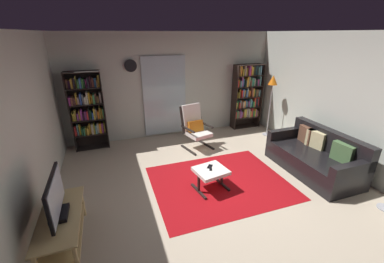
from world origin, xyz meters
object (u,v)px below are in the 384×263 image
television (56,199)px  bookshelf_near_tv (87,109)px  leather_sofa (315,157)px  bookshelf_near_sofa (247,94)px  tv_remote (210,168)px  lounge_armchair (195,126)px  ottoman (211,173)px  cell_phone (210,166)px  floor_lamp_by_shelf (272,86)px  tv_stand (63,225)px  wall_clock (131,66)px

television → bookshelf_near_tv: 3.03m
bookshelf_near_tv → leather_sofa: (4.16, -2.61, -0.66)m
bookshelf_near_sofa → leather_sofa: bookshelf_near_sofa is taller
television → tv_remote: bearing=13.6°
leather_sofa → tv_remote: bearing=176.3°
bookshelf_near_tv → lounge_armchair: bearing=-18.5°
leather_sofa → ottoman: (-2.18, 0.12, 0.01)m
bookshelf_near_sofa → lounge_armchair: bearing=-156.0°
bookshelf_near_sofa → leather_sofa: (-0.00, -2.65, -0.66)m
cell_phone → floor_lamp_by_shelf: size_ratio=0.09×
bookshelf_near_tv → tv_remote: bookshelf_near_tv is taller
lounge_armchair → tv_remote: bearing=-101.2°
ottoman → television: bearing=-166.9°
bookshelf_near_sofa → tv_stand: bearing=-145.5°
television → floor_lamp_by_shelf: floor_lamp_by_shelf is taller
television → tv_remote: television is taller
ottoman → tv_remote: (0.00, 0.02, 0.08)m
television → floor_lamp_by_shelf: 5.23m
cell_phone → wall_clock: bearing=149.8°
television → lounge_armchair: (2.58, 2.24, -0.19)m
tv_stand → wall_clock: bearing=67.3°
cell_phone → lounge_armchair: bearing=118.8°
bookshelf_near_sofa → wall_clock: (-3.10, 0.13, 0.89)m
bookshelf_near_tv → wall_clock: wall_clock is taller
television → wall_clock: 3.63m
bookshelf_near_sofa → ottoman: bearing=-130.7°
bookshelf_near_sofa → ottoman: size_ratio=3.00×
cell_phone → ottoman: bearing=-60.9°
cell_phone → wall_clock: (-0.94, 2.58, 1.46)m
tv_stand → ottoman: tv_stand is taller
tv_stand → leather_sofa: 4.44m
cell_phone → floor_lamp_by_shelf: 3.08m
bookshelf_near_tv → tv_remote: bearing=-51.2°
wall_clock → ottoman: bearing=-70.9°
floor_lamp_by_shelf → leather_sofa: bearing=-97.3°
tv_stand → bookshelf_near_sofa: (4.43, 3.04, 0.65)m
tv_stand → tv_remote: 2.32m
television → bookshelf_near_tv: bearing=84.9°
leather_sofa → tv_remote: size_ratio=12.29×
lounge_armchair → tv_remote: lounge_armchair is taller
bookshelf_near_tv → leather_sofa: bearing=-32.1°
ottoman → leather_sofa: bearing=-3.1°
cell_phone → floor_lamp_by_shelf: (2.40, 1.68, 0.94)m
floor_lamp_by_shelf → tv_stand: bearing=-154.0°
bookshelf_near_sofa → bookshelf_near_tv: bearing=-179.4°
wall_clock → tv_stand: bearing=-112.7°
tv_remote → wall_clock: (-0.92, 2.64, 1.45)m
cell_phone → floor_lamp_by_shelf: bearing=74.8°
tv_stand → lounge_armchair: 3.42m
wall_clock → tv_remote: bearing=-70.8°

